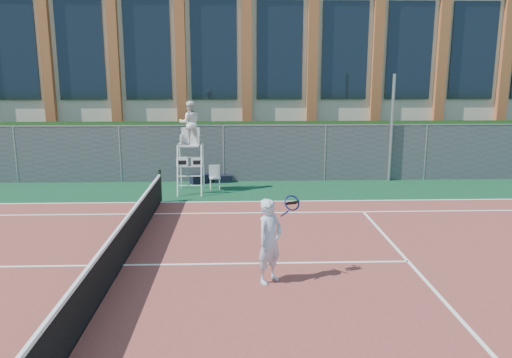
{
  "coord_description": "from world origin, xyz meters",
  "views": [
    {
      "loc": [
        2.59,
        -10.48,
        4.19
      ],
      "look_at": [
        3.07,
        3.0,
        1.32
      ],
      "focal_mm": 35.0,
      "sensor_mm": 36.0,
      "label": 1
    }
  ],
  "objects_px": {
    "steel_pole": "(392,128)",
    "tennis_player": "(270,241)",
    "umpire_chair": "(190,125)",
    "plastic_chair": "(215,175)"
  },
  "relations": [
    {
      "from": "steel_pole",
      "to": "tennis_player",
      "type": "relative_size",
      "value": 2.39
    },
    {
      "from": "steel_pole",
      "to": "umpire_chair",
      "type": "height_order",
      "value": "steel_pole"
    },
    {
      "from": "plastic_chair",
      "to": "tennis_player",
      "type": "distance_m",
      "value": 8.66
    },
    {
      "from": "steel_pole",
      "to": "tennis_player",
      "type": "xyz_separation_m",
      "value": [
        -5.35,
        -9.69,
        -1.18
      ]
    },
    {
      "from": "umpire_chair",
      "to": "plastic_chair",
      "type": "relative_size",
      "value": 3.78
    },
    {
      "from": "plastic_chair",
      "to": "tennis_player",
      "type": "relative_size",
      "value": 0.5
    },
    {
      "from": "tennis_player",
      "to": "umpire_chair",
      "type": "bearing_deg",
      "value": 106.11
    },
    {
      "from": "plastic_chair",
      "to": "tennis_player",
      "type": "xyz_separation_m",
      "value": [
        1.5,
        -8.52,
        0.38
      ]
    },
    {
      "from": "umpire_chair",
      "to": "tennis_player",
      "type": "height_order",
      "value": "umpire_chair"
    },
    {
      "from": "umpire_chair",
      "to": "plastic_chair",
      "type": "distance_m",
      "value": 2.11
    }
  ]
}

